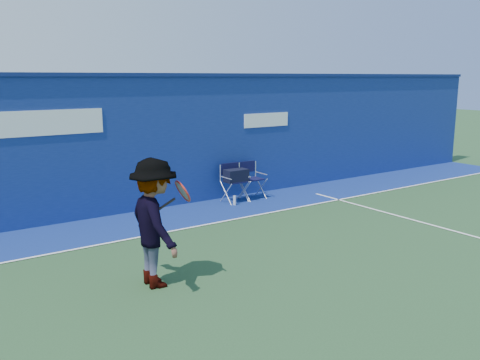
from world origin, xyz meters
TOP-DOWN VIEW (x-y plane):
  - ground at (0.00, 0.00)m, footprint 80.00×80.00m
  - stadium_wall at (-0.00, 5.20)m, footprint 24.00×0.50m
  - out_of_bounds_strip at (0.00, 4.10)m, footprint 24.00×1.80m
  - court_lines at (0.00, 0.60)m, footprint 24.00×12.00m
  - directors_chair_left at (2.31, 4.52)m, footprint 0.56×0.50m
  - directors_chair_right at (2.84, 4.57)m, footprint 0.55×0.49m
  - water_bottle at (2.10, 4.24)m, footprint 0.07×0.07m
  - tennis_player at (-1.46, 0.99)m, footprint 0.90×1.25m

SIDE VIEW (x-z plane):
  - ground at x=0.00m, z-range 0.00..0.00m
  - out_of_bounds_strip at x=0.00m, z-range 0.00..0.01m
  - court_lines at x=0.00m, z-range 0.01..0.01m
  - water_bottle at x=2.10m, z-range 0.00..0.23m
  - directors_chair_right at x=2.84m, z-range -0.17..0.74m
  - directors_chair_left at x=2.31m, z-range -0.08..0.85m
  - tennis_player at x=-1.46m, z-range 0.00..1.88m
  - stadium_wall at x=0.00m, z-range 0.01..3.09m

